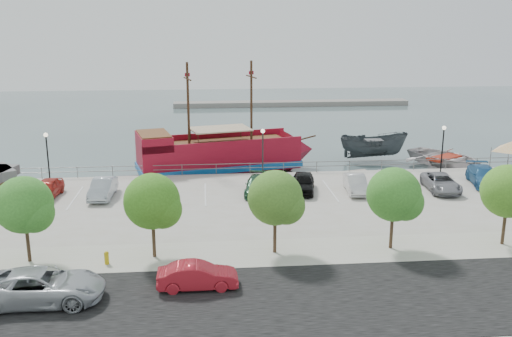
{
  "coord_description": "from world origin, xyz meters",
  "views": [
    {
      "loc": [
        -4.96,
        -40.98,
        13.33
      ],
      "look_at": [
        -1.0,
        2.0,
        2.0
      ],
      "focal_mm": 40.0,
      "sensor_mm": 36.0,
      "label": 1
    }
  ],
  "objects": [
    {
      "name": "street",
      "position": [
        0.0,
        -16.0,
        0.01
      ],
      "size": [
        100.0,
        8.0,
        0.04
      ],
      "primitive_type": "cube",
      "color": "black",
      "rests_on": "land_slab"
    },
    {
      "name": "parked_car_a",
      "position": [
        -17.13,
        2.3,
        0.71
      ],
      "size": [
        2.03,
        4.29,
        1.42
      ],
      "primitive_type": "imported",
      "rotation": [
        0.0,
        0.0,
        -0.09
      ],
      "color": "#B1271E",
      "rests_on": "land_slab"
    },
    {
      "name": "lamp_post_mid",
      "position": [
        0.0,
        6.5,
        2.94
      ],
      "size": [
        0.36,
        0.36,
        4.28
      ],
      "color": "black",
      "rests_on": "land_slab"
    },
    {
      "name": "speedboat",
      "position": [
        18.7,
        11.78,
        -0.19
      ],
      "size": [
        8.86,
        9.62,
        1.63
      ],
      "primitive_type": "imported",
      "rotation": [
        0.0,
        0.0,
        0.54
      ],
      "color": "beige",
      "rests_on": "ground"
    },
    {
      "name": "pirate_ship",
      "position": [
        -2.42,
        11.89,
        0.86
      ],
      "size": [
        17.91,
        8.65,
        11.09
      ],
      "rotation": [
        0.0,
        0.0,
        0.24
      ],
      "color": "maroon",
      "rests_on": "ground"
    },
    {
      "name": "sidewalk",
      "position": [
        0.0,
        -10.0,
        0.01
      ],
      "size": [
        100.0,
        4.0,
        0.05
      ],
      "primitive_type": "cube",
      "color": "#A8A591",
      "rests_on": "land_slab"
    },
    {
      "name": "parked_car_g",
      "position": [
        13.82,
        1.26,
        0.68
      ],
      "size": [
        2.63,
        5.03,
        1.35
      ],
      "primitive_type": "imported",
      "rotation": [
        0.0,
        0.0,
        -0.08
      ],
      "color": "gray",
      "rests_on": "land_slab"
    },
    {
      "name": "tree_c",
      "position": [
        -7.85,
        -10.07,
        3.3
      ],
      "size": [
        3.3,
        3.2,
        5.0
      ],
      "color": "#473321",
      "rests_on": "sidewalk"
    },
    {
      "name": "seawall_railing",
      "position": [
        0.0,
        7.8,
        0.53
      ],
      "size": [
        50.0,
        0.06,
        1.0
      ],
      "color": "slate",
      "rests_on": "land_slab"
    },
    {
      "name": "parked_car_b",
      "position": [
        -12.86,
        1.92,
        0.73
      ],
      "size": [
        1.74,
        4.51,
        1.46
      ],
      "primitive_type": "imported",
      "rotation": [
        0.0,
        0.0,
        -0.04
      ],
      "color": "#A5AFB8",
      "rests_on": "land_slab"
    },
    {
      "name": "tree_e",
      "position": [
        6.15,
        -10.07,
        3.3
      ],
      "size": [
        3.3,
        3.2,
        5.0
      ],
      "color": "#473321",
      "rests_on": "sidewalk"
    },
    {
      "name": "parked_car_d",
      "position": [
        -0.88,
        1.84,
        0.67
      ],
      "size": [
        2.61,
        4.84,
        1.33
      ],
      "primitive_type": "imported",
      "rotation": [
        0.0,
        0.0,
        -0.17
      ],
      "color": "#204B30",
      "rests_on": "land_slab"
    },
    {
      "name": "tree_d",
      "position": [
        -0.85,
        -10.07,
        3.3
      ],
      "size": [
        3.3,
        3.2,
        5.0
      ],
      "color": "#473321",
      "rests_on": "sidewalk"
    },
    {
      "name": "tree_f",
      "position": [
        13.15,
        -10.07,
        3.3
      ],
      "size": [
        3.3,
        3.2,
        5.0
      ],
      "color": "#473321",
      "rests_on": "sidewalk"
    },
    {
      "name": "street_sedan",
      "position": [
        -5.48,
        -14.16,
        0.68
      ],
      "size": [
        4.13,
        1.48,
        1.35
      ],
      "primitive_type": "imported",
      "rotation": [
        0.0,
        0.0,
        1.58
      ],
      "color": "red",
      "rests_on": "street"
    },
    {
      "name": "street_van",
      "position": [
        -13.0,
        -14.99,
        0.84
      ],
      "size": [
        6.05,
        2.79,
        1.68
      ],
      "primitive_type": "imported",
      "rotation": [
        0.0,
        0.0,
        1.57
      ],
      "color": "#A4AAAE",
      "rests_on": "street"
    },
    {
      "name": "parked_car_e",
      "position": [
        2.74,
        1.98,
        0.76
      ],
      "size": [
        2.62,
        4.7,
        1.51
      ],
      "primitive_type": "imported",
      "rotation": [
        0.0,
        0.0,
        -0.2
      ],
      "color": "black",
      "rests_on": "land_slab"
    },
    {
      "name": "lamp_post_left",
      "position": [
        -18.0,
        6.5,
        2.94
      ],
      "size": [
        0.36,
        0.36,
        4.28
      ],
      "color": "black",
      "rests_on": "land_slab"
    },
    {
      "name": "parked_car_h",
      "position": [
        18.03,
        2.55,
        0.75
      ],
      "size": [
        3.11,
        5.51,
        1.51
      ],
      "primitive_type": "imported",
      "rotation": [
        0.0,
        0.0,
        -0.2
      ],
      "color": "#265D91",
      "rests_on": "land_slab"
    },
    {
      "name": "dock_west",
      "position": [
        -13.23,
        9.2,
        -0.79
      ],
      "size": [
        7.47,
        2.68,
        0.42
      ],
      "primitive_type": "cube",
      "rotation": [
        0.0,
        0.0,
        0.08
      ],
      "color": "slate",
      "rests_on": "ground"
    },
    {
      "name": "dock_mid",
      "position": [
        7.43,
        9.2,
        -0.82
      ],
      "size": [
        6.66,
        3.33,
        0.37
      ],
      "primitive_type": "cube",
      "rotation": [
        0.0,
        0.0,
        0.24
      ],
      "color": "gray",
      "rests_on": "ground"
    },
    {
      "name": "fire_hydrant",
      "position": [
        -10.58,
        -10.8,
        0.43
      ],
      "size": [
        0.28,
        0.28,
        0.8
      ],
      "rotation": [
        0.0,
        0.0,
        0.38
      ],
      "color": "gold",
      "rests_on": "sidewalk"
    },
    {
      "name": "tree_b",
      "position": [
        -14.85,
        -10.07,
        3.3
      ],
      "size": [
        3.3,
        3.2,
        5.0
      ],
      "color": "#473321",
      "rests_on": "sidewalk"
    },
    {
      "name": "ground",
      "position": [
        0.0,
        0.0,
        -1.0
      ],
      "size": [
        160.0,
        160.0,
        0.0
      ],
      "primitive_type": "plane",
      "color": "#3C4B4D"
    },
    {
      "name": "far_shore",
      "position": [
        10.0,
        55.0,
        -0.6
      ],
      "size": [
        40.0,
        3.0,
        0.8
      ],
      "primitive_type": "cube",
      "color": "gray",
      "rests_on": "ground"
    },
    {
      "name": "dock_east",
      "position": [
        14.76,
        9.2,
        -0.81
      ],
      "size": [
        6.85,
        2.55,
        0.38
      ],
      "primitive_type": "cube",
      "rotation": [
        0.0,
        0.0,
        -0.1
      ],
      "color": "gray",
      "rests_on": "ground"
    },
    {
      "name": "patrol_boat",
      "position": [
        12.51,
        15.42,
        0.35
      ],
      "size": [
        7.16,
        3.09,
        2.71
      ],
      "primitive_type": "imported",
      "rotation": [
        0.0,
        0.0,
        1.51
      ],
      "color": "#394044",
      "rests_on": "ground"
    },
    {
      "name": "lamp_post_right",
      "position": [
        16.0,
        6.5,
        2.94
      ],
      "size": [
        0.36,
        0.36,
        4.28
      ],
      "color": "black",
      "rests_on": "land_slab"
    },
    {
      "name": "parked_car_f",
      "position": [
        6.9,
        1.48,
        0.69
      ],
      "size": [
        1.82,
        4.31,
        1.38
      ],
      "primitive_type": "imported",
      "rotation": [
        0.0,
        0.0,
        -0.08
      ],
      "color": "silver",
      "rests_on": "land_slab"
    }
  ]
}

